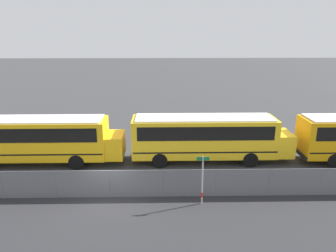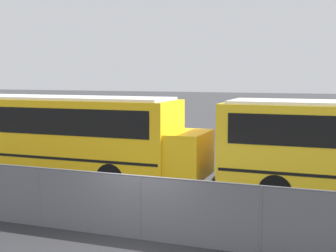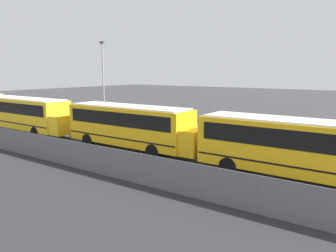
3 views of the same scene
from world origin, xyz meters
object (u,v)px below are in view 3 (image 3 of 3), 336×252
object	(u,v)px
school_bus_2	(131,124)
light_pole	(103,81)
school_bus_1	(27,112)
school_bus_3	(298,145)

from	to	relation	value
school_bus_2	light_pole	bearing A→B (deg)	145.14
school_bus_1	school_bus_3	size ratio (longest dim) A/B	1.00
school_bus_1	school_bus_3	world-z (taller)	same
school_bus_2	light_pole	size ratio (longest dim) A/B	1.29
light_pole	school_bus_1	bearing A→B (deg)	-109.65
school_bus_1	school_bus_2	xyz separation A→B (m)	(12.80, 0.45, 0.00)
school_bus_1	school_bus_2	world-z (taller)	same
school_bus_2	school_bus_3	size ratio (longest dim) A/B	1.00
school_bus_2	school_bus_3	bearing A→B (deg)	-1.02
school_bus_1	school_bus_2	size ratio (longest dim) A/B	1.00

